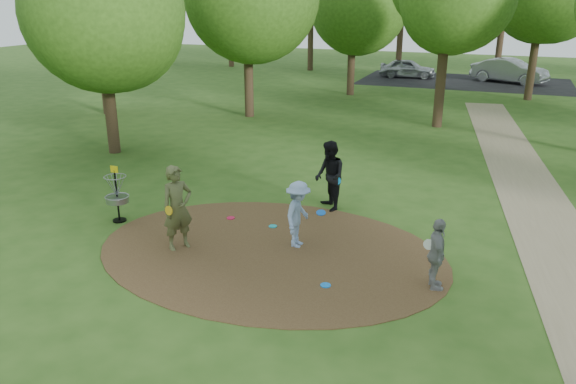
% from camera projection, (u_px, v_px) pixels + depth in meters
% --- Properties ---
extents(ground, '(100.00, 100.00, 0.00)m').
position_uv_depth(ground, '(270.00, 252.00, 13.25)').
color(ground, '#2D5119').
rests_on(ground, ground).
extents(dirt_clearing, '(8.40, 8.40, 0.02)m').
position_uv_depth(dirt_clearing, '(270.00, 251.00, 13.25)').
color(dirt_clearing, '#47301C').
rests_on(dirt_clearing, ground).
extents(footpath, '(7.55, 39.89, 0.01)m').
position_uv_depth(footpath, '(566.00, 260.00, 12.80)').
color(footpath, '#8C7A5B').
rests_on(footpath, ground).
extents(parking_lot, '(14.00, 8.00, 0.01)m').
position_uv_depth(parking_lot, '(464.00, 82.00, 38.96)').
color(parking_lot, black).
rests_on(parking_lot, ground).
extents(player_observer_with_disc, '(0.82, 0.90, 2.05)m').
position_uv_depth(player_observer_with_disc, '(178.00, 208.00, 13.11)').
color(player_observer_with_disc, brown).
rests_on(player_observer_with_disc, ground).
extents(player_throwing_with_disc, '(1.01, 1.06, 1.63)m').
position_uv_depth(player_throwing_with_disc, '(298.00, 215.00, 13.28)').
color(player_throwing_with_disc, '#90A9D7').
rests_on(player_throwing_with_disc, ground).
extents(player_walking_with_disc, '(1.16, 1.21, 1.96)m').
position_uv_depth(player_walking_with_disc, '(330.00, 176.00, 15.55)').
color(player_walking_with_disc, black).
rests_on(player_walking_with_disc, ground).
extents(player_waiting_with_disc, '(0.60, 0.97, 1.54)m').
position_uv_depth(player_waiting_with_disc, '(437.00, 255.00, 11.35)').
color(player_waiting_with_disc, gray).
rests_on(player_waiting_with_disc, ground).
extents(disc_ground_cyan, '(0.22, 0.22, 0.02)m').
position_uv_depth(disc_ground_cyan, '(273.00, 226.00, 14.63)').
color(disc_ground_cyan, '#17A2B8').
rests_on(disc_ground_cyan, dirt_clearing).
extents(disc_ground_blue, '(0.22, 0.22, 0.02)m').
position_uv_depth(disc_ground_blue, '(326.00, 285.00, 11.66)').
color(disc_ground_blue, '#0E7AF2').
rests_on(disc_ground_blue, dirt_clearing).
extents(disc_ground_red, '(0.22, 0.22, 0.02)m').
position_uv_depth(disc_ground_red, '(231.00, 218.00, 15.17)').
color(disc_ground_red, '#D31548').
rests_on(disc_ground_red, dirt_clearing).
extents(car_left, '(4.02, 1.78, 1.35)m').
position_uv_depth(car_left, '(408.00, 68.00, 40.56)').
color(car_left, '#A3A7AA').
rests_on(car_left, ground).
extents(car_right, '(5.25, 3.36, 1.63)m').
position_uv_depth(car_right, '(509.00, 71.00, 38.24)').
color(car_right, '#989A9F').
rests_on(car_right, ground).
extents(disc_golf_basket, '(0.63, 0.63, 1.54)m').
position_uv_depth(disc_golf_basket, '(116.00, 190.00, 14.76)').
color(disc_golf_basket, black).
rests_on(disc_golf_basket, ground).
extents(tree_ring, '(37.39, 45.93, 9.29)m').
position_uv_depth(tree_ring, '(396.00, 10.00, 18.59)').
color(tree_ring, '#332316').
rests_on(tree_ring, ground).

